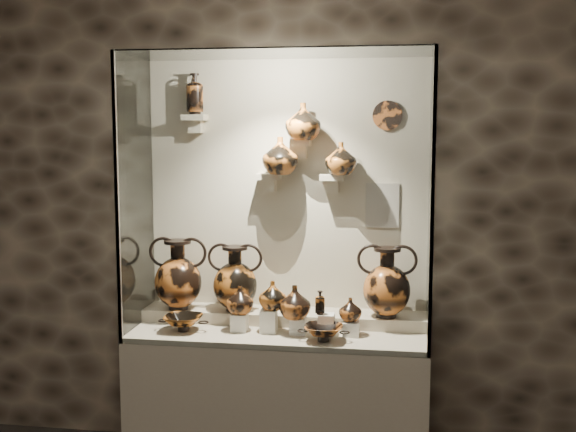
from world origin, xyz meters
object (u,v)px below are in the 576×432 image
object	(u,v)px
amphora_mid	(235,278)
jug_a	(240,300)
amphora_right	(387,282)
jug_b	(273,295)
ovoid_vase_c	(341,158)
kylix_right	(324,331)
ovoid_vase_b	(303,121)
amphora_left	(178,274)
lekythos_small	(320,301)
jug_e	(350,309)
jug_c	(295,302)
lekythos_tall	(195,91)
kylix_left	(183,321)
ovoid_vase_a	(280,156)

from	to	relation	value
amphora_mid	jug_a	world-z (taller)	amphora_mid
amphora_right	jug_a	xyz separation A→B (m)	(-0.83, -0.17, -0.09)
amphora_mid	jug_b	distance (m)	0.31
ovoid_vase_c	kylix_right	bearing A→B (deg)	-123.05
ovoid_vase_b	amphora_left	bearing A→B (deg)	165.19
jug_b	lekythos_small	world-z (taller)	jug_b
jug_b	jug_e	bearing A→B (deg)	-4.58
amphora_mid	jug_c	bearing A→B (deg)	-12.82
jug_a	jug_b	distance (m)	0.19
jug_b	jug_e	distance (m)	0.45
amphora_left	ovoid_vase_c	xyz separation A→B (m)	(0.97, 0.08, 0.70)
jug_e	lekythos_tall	size ratio (longest dim) A/B	0.48
amphora_right	kylix_right	size ratio (longest dim) A/B	1.52
lekythos_tall	ovoid_vase_c	world-z (taller)	lekythos_tall
amphora_left	jug_b	bearing A→B (deg)	-5.14
kylix_left	kylix_right	size ratio (longest dim) A/B	1.04
jug_e	ovoid_vase_a	xyz separation A→B (m)	(-0.43, 0.22, 0.85)
lekythos_small	kylix_right	xyz separation A→B (m)	(0.03, -0.11, -0.14)
jug_b	amphora_mid	bearing A→B (deg)	141.47
amphora_left	jug_b	distance (m)	0.63
lekythos_small	ovoid_vase_c	size ratio (longest dim) A/B	0.79
jug_b	ovoid_vase_c	distance (m)	0.88
jug_c	ovoid_vase_c	bearing A→B (deg)	27.77
jug_c	amphora_right	bearing A→B (deg)	-0.42
jug_e	kylix_right	size ratio (longest dim) A/B	0.49
ovoid_vase_a	kylix_right	bearing A→B (deg)	-30.91
jug_a	jug_c	size ratio (longest dim) A/B	0.87
lekythos_small	ovoid_vase_c	xyz separation A→B (m)	(0.09, 0.26, 0.79)
amphora_mid	lekythos_tall	world-z (taller)	lekythos_tall
amphora_mid	ovoid_vase_a	distance (m)	0.78
amphora_right	jug_e	size ratio (longest dim) A/B	3.07
lekythos_tall	ovoid_vase_b	xyz separation A→B (m)	(0.66, -0.05, -0.18)
amphora_left	jug_c	xyz separation A→B (m)	(0.74, -0.18, -0.10)
amphora_mid	jug_b	world-z (taller)	amphora_mid
amphora_mid	jug_a	distance (m)	0.21
amphora_mid	jug_c	xyz separation A→B (m)	(0.39, -0.20, -0.08)
jug_a	lekythos_small	size ratio (longest dim) A/B	1.09
amphora_mid	ovoid_vase_b	size ratio (longest dim) A/B	1.83
lekythos_small	ovoid_vase_a	world-z (taller)	ovoid_vase_a
lekythos_small	lekythos_tall	xyz separation A→B (m)	(-0.79, 0.30, 1.18)
amphora_mid	jug_e	world-z (taller)	amphora_mid
jug_e	amphora_left	bearing A→B (deg)	162.47
lekythos_small	kylix_right	world-z (taller)	lekythos_small
kylix_right	ovoid_vase_a	distance (m)	1.05
jug_b	ovoid_vase_a	size ratio (longest dim) A/B	0.75
amphora_right	jug_c	world-z (taller)	amphora_right
kylix_right	kylix_left	bearing A→B (deg)	-172.41
kylix_right	ovoid_vase_b	size ratio (longest dim) A/B	1.26
jug_e	kylix_left	world-z (taller)	jug_e
jug_c	kylix_left	distance (m)	0.65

